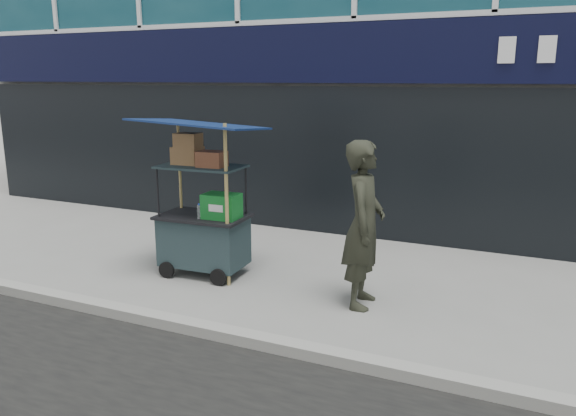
% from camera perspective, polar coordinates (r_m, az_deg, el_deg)
% --- Properties ---
extents(ground, '(80.00, 80.00, 0.00)m').
position_cam_1_polar(ground, '(5.94, -5.91, -12.25)').
color(ground, gray).
rests_on(ground, ground).
extents(curb, '(80.00, 0.18, 0.12)m').
position_cam_1_polar(curb, '(5.76, -6.94, -12.47)').
color(curb, gray).
rests_on(curb, ground).
extents(vendor_cart, '(1.58, 1.15, 2.06)m').
position_cam_1_polar(vendor_cart, '(7.36, -8.52, -1.31)').
color(vendor_cart, '#1A292D').
rests_on(vendor_cart, ground).
extents(vendor_man, '(0.53, 0.74, 1.89)m').
position_cam_1_polar(vendor_man, '(6.29, 7.72, -1.70)').
color(vendor_man, black).
rests_on(vendor_man, ground).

